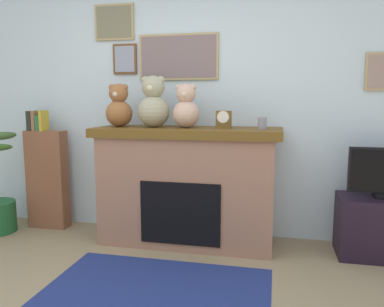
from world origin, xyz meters
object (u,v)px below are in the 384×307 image
object	(u,v)px
tv_stand	(384,228)
mantel_clock	(224,120)
fireplace	(188,185)
bookshelf	(47,176)
teddy_bear_grey	(153,104)
candle_jar	(262,123)
teddy_bear_brown	(186,108)
teddy_bear_cream	(119,107)

from	to	relation	value
tv_stand	mantel_clock	world-z (taller)	mantel_clock
fireplace	mantel_clock	xyz separation A→B (m)	(0.34, -0.02, 0.62)
tv_stand	mantel_clock	bearing A→B (deg)	-179.49
fireplace	bookshelf	size ratio (longest dim) A/B	1.38
fireplace	tv_stand	world-z (taller)	fireplace
teddy_bear_grey	bookshelf	bearing A→B (deg)	174.77
candle_jar	fireplace	bearing A→B (deg)	178.49
fireplace	mantel_clock	distance (m)	0.70
candle_jar	teddy_bear_grey	xyz separation A→B (m)	(-0.99, -0.00, 0.16)
tv_stand	teddy_bear_grey	world-z (taller)	teddy_bear_grey
fireplace	candle_jar	distance (m)	0.89
mantel_clock	teddy_bear_brown	world-z (taller)	teddy_bear_brown
teddy_bear_cream	fireplace	bearing A→B (deg)	1.59
tv_stand	mantel_clock	distance (m)	1.65
candle_jar	mantel_clock	distance (m)	0.34
fireplace	mantel_clock	bearing A→B (deg)	-3.31
teddy_bear_grey	teddy_bear_brown	bearing A→B (deg)	0.02
candle_jar	teddy_bear_brown	world-z (taller)	teddy_bear_brown
fireplace	teddy_bear_brown	distance (m)	0.72
candle_jar	teddy_bear_brown	size ratio (longest dim) A/B	0.26
fireplace	teddy_bear_brown	size ratio (longest dim) A/B	4.28
candle_jar	mantel_clock	bearing A→B (deg)	-179.72
mantel_clock	teddy_bear_brown	size ratio (longest dim) A/B	0.39
teddy_bear_brown	teddy_bear_grey	bearing A→B (deg)	-179.98
fireplace	teddy_bear_grey	distance (m)	0.81
tv_stand	mantel_clock	size ratio (longest dim) A/B	4.85
tv_stand	candle_jar	xyz separation A→B (m)	(-1.04, -0.01, 0.87)
fireplace	tv_stand	xyz separation A→B (m)	(1.71, -0.01, -0.29)
teddy_bear_cream	teddy_bear_brown	distance (m)	0.65
fireplace	teddy_bear_brown	xyz separation A→B (m)	(-0.01, -0.02, 0.72)
bookshelf	teddy_bear_brown	world-z (taller)	teddy_bear_brown
teddy_bear_brown	tv_stand	bearing A→B (deg)	0.37
mantel_clock	candle_jar	bearing A→B (deg)	0.28
fireplace	candle_jar	size ratio (longest dim) A/B	16.56
fireplace	candle_jar	bearing A→B (deg)	-1.51
teddy_bear_brown	bookshelf	bearing A→B (deg)	175.83
fireplace	teddy_bear_cream	world-z (taller)	teddy_bear_cream
bookshelf	mantel_clock	distance (m)	1.97
bookshelf	tv_stand	world-z (taller)	bookshelf
bookshelf	mantel_clock	world-z (taller)	mantel_clock
tv_stand	teddy_bear_cream	size ratio (longest dim) A/B	1.88
tv_stand	teddy_bear_cream	xyz separation A→B (m)	(-2.37, -0.01, 1.00)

